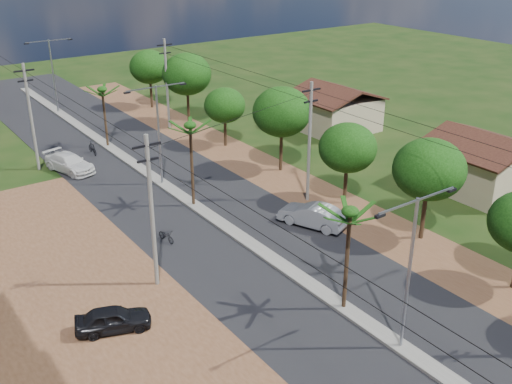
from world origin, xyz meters
The scene contains 28 objects.
ground centered at (0.00, 0.00, 0.00)m, with size 160.00×160.00×0.00m, color black.
road centered at (0.00, 15.00, 0.02)m, with size 12.00×110.00×0.04m, color black.
median centered at (0.00, 18.00, 0.09)m, with size 1.00×90.00×0.18m, color #605E56.
dirt_lot_west centered at (-15.00, 8.00, 0.02)m, with size 18.00×46.00×0.04m, color #53321C.
dirt_shoulder_east centered at (8.50, 15.00, 0.01)m, with size 5.00×90.00×0.03m, color #53321C.
house_east_near centered at (20.00, 10.00, 2.39)m, with size 7.60×7.50×4.60m.
house_east_far centered at (21.00, 28.00, 2.39)m, with size 7.60×7.50×4.60m.
tree_east_c centered at (9.70, 7.00, 4.86)m, with size 4.60×4.60×6.83m.
tree_east_d centered at (9.40, 14.00, 4.34)m, with size 4.20×4.20×6.13m.
tree_east_e centered at (9.60, 22.00, 5.09)m, with size 4.80×4.80×7.14m.
tree_east_f centered at (9.20, 30.00, 3.89)m, with size 3.80×3.80×5.52m.
tree_east_g centered at (9.80, 38.00, 5.24)m, with size 5.00×5.00×7.38m.
tree_east_h centered at (9.50, 46.00, 4.64)m, with size 4.40×4.40×6.52m.
palm_median_near centered at (0.00, 4.00, 5.54)m, with size 2.00×2.00×6.15m.
palm_median_mid centered at (0.00, 20.00, 5.90)m, with size 2.00×2.00×6.55m.
palm_median_far centered at (0.00, 36.00, 5.26)m, with size 2.00×2.00×5.85m.
streetlight_near centered at (0.00, 0.00, 4.79)m, with size 5.10×0.18×8.00m.
streetlight_mid centered at (0.00, 25.00, 4.79)m, with size 5.10×0.18×8.00m.
streetlight_far centered at (0.00, 50.00, 4.79)m, with size 5.10×0.18×8.00m.
utility_pole_w_b centered at (-7.00, 12.00, 4.76)m, with size 1.60×0.24×9.00m.
utility_pole_w_c centered at (-7.00, 34.00, 4.76)m, with size 1.60×0.24×9.00m.
utility_pole_e_b centered at (7.50, 16.00, 4.76)m, with size 1.60×0.24×9.00m.
utility_pole_e_c centered at (7.50, 38.00, 4.76)m, with size 1.60×0.24×9.00m.
car_silver_mid centered at (5.00, 12.49, 0.79)m, with size 1.66×4.77×1.57m, color gray.
car_white_far centered at (-5.00, 31.99, 0.73)m, with size 2.05×5.05×1.47m, color beige.
car_parked_dark centered at (-10.75, 9.39, 0.64)m, with size 1.52×3.78×1.29m, color black.
moto_rider_west_a centered at (-4.19, 16.26, 0.40)m, with size 0.53×1.53×0.80m, color black.
moto_rider_west_b centered at (-1.88, 34.94, 0.57)m, with size 0.54×1.90×1.14m, color black.
Camera 1 is at (-19.33, -15.14, 18.60)m, focal length 42.00 mm.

